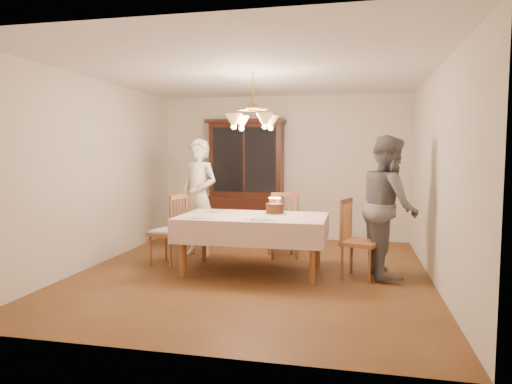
% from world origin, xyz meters
% --- Properties ---
extents(ground, '(5.00, 5.00, 0.00)m').
position_xyz_m(ground, '(0.00, 0.00, 0.00)').
color(ground, '#5A3519').
rests_on(ground, ground).
extents(room_shell, '(5.00, 5.00, 5.00)m').
position_xyz_m(room_shell, '(0.00, 0.00, 1.58)').
color(room_shell, white).
rests_on(room_shell, ground).
extents(dining_table, '(1.90, 1.10, 0.76)m').
position_xyz_m(dining_table, '(0.00, 0.00, 0.68)').
color(dining_table, brown).
rests_on(dining_table, ground).
extents(china_hutch, '(1.38, 0.54, 2.16)m').
position_xyz_m(china_hutch, '(-0.62, 2.25, 1.04)').
color(china_hutch, black).
rests_on(china_hutch, ground).
extents(chair_far_side, '(0.55, 0.54, 1.00)m').
position_xyz_m(chair_far_side, '(0.24, 0.97, 0.44)').
color(chair_far_side, brown).
rests_on(chair_far_side, ground).
extents(chair_left_end, '(0.51, 0.52, 1.00)m').
position_xyz_m(chair_left_end, '(-1.25, 0.16, 0.45)').
color(chair_left_end, brown).
rests_on(chair_left_end, ground).
extents(chair_right_end, '(0.53, 0.55, 1.00)m').
position_xyz_m(chair_right_end, '(1.36, 0.04, 0.44)').
color(chair_right_end, brown).
rests_on(chair_right_end, ground).
extents(elderly_woman, '(0.76, 0.63, 1.79)m').
position_xyz_m(elderly_woman, '(-1.03, 0.82, 0.90)').
color(elderly_woman, white).
rests_on(elderly_woman, ground).
extents(adult_in_grey, '(0.83, 0.99, 1.80)m').
position_xyz_m(adult_in_grey, '(1.72, 0.23, 0.90)').
color(adult_in_grey, slate).
rests_on(adult_in_grey, ground).
extents(birthday_cake, '(0.30, 0.30, 0.23)m').
position_xyz_m(birthday_cake, '(0.26, 0.17, 0.83)').
color(birthday_cake, white).
rests_on(birthday_cake, dining_table).
extents(place_setting_near_left, '(0.38, 0.24, 0.02)m').
position_xyz_m(place_setting_near_left, '(-0.60, -0.35, 0.77)').
color(place_setting_near_left, white).
rests_on(place_setting_near_left, dining_table).
extents(place_setting_near_right, '(0.39, 0.24, 0.02)m').
position_xyz_m(place_setting_near_right, '(0.17, -0.35, 0.77)').
color(place_setting_near_right, white).
rests_on(place_setting_near_right, dining_table).
extents(place_setting_far_left, '(0.38, 0.24, 0.02)m').
position_xyz_m(place_setting_far_left, '(-0.54, 0.24, 0.77)').
color(place_setting_far_left, white).
rests_on(place_setting_far_left, dining_table).
extents(chandelier, '(0.62, 0.62, 0.73)m').
position_xyz_m(chandelier, '(-0.00, -0.00, 1.98)').
color(chandelier, '#BF8C3F').
rests_on(chandelier, ground).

